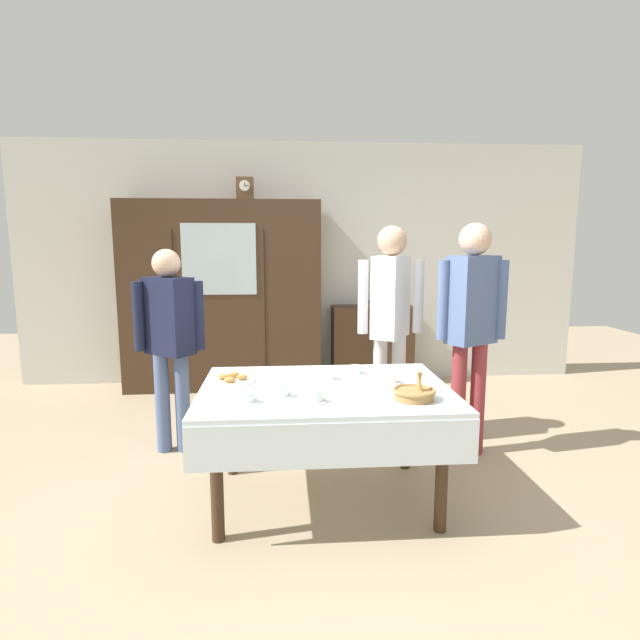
{
  "coord_description": "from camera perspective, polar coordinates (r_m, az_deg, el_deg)",
  "views": [
    {
      "loc": [
        -0.25,
        -3.14,
        1.59
      ],
      "look_at": [
        0.0,
        0.2,
        1.08
      ],
      "focal_mm": 28.21,
      "sensor_mm": 36.0,
      "label": 1
    }
  ],
  "objects": [
    {
      "name": "pastry_plate",
      "position": [
        3.23,
        -9.9,
        -6.66
      ],
      "size": [
        0.28,
        0.28,
        0.05
      ],
      "color": "white",
      "rests_on": "dining_table"
    },
    {
      "name": "bread_basket",
      "position": [
        2.88,
        10.64,
        -8.17
      ],
      "size": [
        0.24,
        0.24,
        0.16
      ],
      "color": "#9E7542",
      "rests_on": "dining_table"
    },
    {
      "name": "person_behind_table_right",
      "position": [
        4.0,
        8.0,
        0.96
      ],
      "size": [
        0.52,
        0.41,
        1.72
      ],
      "color": "silver",
      "rests_on": "ground"
    },
    {
      "name": "person_beside_shelf",
      "position": [
        3.92,
        -16.71,
        -1.27
      ],
      "size": [
        0.52,
        0.38,
        1.55
      ],
      "color": "slate",
      "rests_on": "ground"
    },
    {
      "name": "tea_cup_mid_left",
      "position": [
        3.18,
        8.03,
        -6.65
      ],
      "size": [
        0.13,
        0.13,
        0.06
      ],
      "color": "white",
      "rests_on": "dining_table"
    },
    {
      "name": "tea_cup_mid_right",
      "position": [
        3.35,
        4.06,
        -5.75
      ],
      "size": [
        0.13,
        0.13,
        0.06
      ],
      "color": "silver",
      "rests_on": "dining_table"
    },
    {
      "name": "spoon_near_right",
      "position": [
        2.77,
        5.75,
        -9.42
      ],
      "size": [
        0.12,
        0.02,
        0.01
      ],
      "color": "silver",
      "rests_on": "dining_table"
    },
    {
      "name": "dining_table",
      "position": [
        3.08,
        0.62,
        -9.52
      ],
      "size": [
        1.5,
        1.09,
        0.73
      ],
      "color": "#3D2819",
      "rests_on": "ground"
    },
    {
      "name": "person_behind_table_left",
      "position": [
        3.85,
        16.82,
        0.48
      ],
      "size": [
        0.52,
        0.35,
        1.73
      ],
      "color": "#933338",
      "rests_on": "ground"
    },
    {
      "name": "tea_cup_back_edge",
      "position": [
        2.79,
        -0.45,
        -8.78
      ],
      "size": [
        0.13,
        0.13,
        0.06
      ],
      "color": "silver",
      "rests_on": "dining_table"
    },
    {
      "name": "bookshelf_low",
      "position": [
        5.76,
        5.91,
        -2.82
      ],
      "size": [
        0.91,
        0.35,
        0.89
      ],
      "color": "#3D2819",
      "rests_on": "ground"
    },
    {
      "name": "spoon_near_left",
      "position": [
        3.12,
        11.42,
        -7.5
      ],
      "size": [
        0.12,
        0.02,
        0.01
      ],
      "color": "silver",
      "rests_on": "dining_table"
    },
    {
      "name": "tea_cup_near_left",
      "position": [
        3.22,
        1.0,
        -6.36
      ],
      "size": [
        0.13,
        0.13,
        0.06
      ],
      "color": "white",
      "rests_on": "dining_table"
    },
    {
      "name": "mantel_clock",
      "position": [
        5.54,
        -8.51,
        14.5
      ],
      "size": [
        0.18,
        0.11,
        0.24
      ],
      "color": "brown",
      "rests_on": "wall_cabinet"
    },
    {
      "name": "tea_cup_center",
      "position": [
        2.88,
        -4.35,
        -8.19
      ],
      "size": [
        0.13,
        0.13,
        0.06
      ],
      "color": "white",
      "rests_on": "dining_table"
    },
    {
      "name": "tea_cup_far_left",
      "position": [
        2.8,
        -8.15,
        -8.77
      ],
      "size": [
        0.13,
        0.13,
        0.06
      ],
      "color": "silver",
      "rests_on": "dining_table"
    },
    {
      "name": "spoon_mid_left",
      "position": [
        3.14,
        -4.31,
        -7.24
      ],
      "size": [
        0.12,
        0.02,
        0.01
      ],
      "color": "silver",
      "rests_on": "dining_table"
    },
    {
      "name": "wall_cabinet",
      "position": [
        5.57,
        -10.98,
        2.67
      ],
      "size": [
        2.11,
        0.46,
        2.04
      ],
      "color": "#3D2819",
      "rests_on": "ground"
    },
    {
      "name": "ground_plane",
      "position": [
        3.53,
        0.26,
        -18.04
      ],
      "size": [
        12.0,
        12.0,
        0.0
      ],
      "primitive_type": "plane",
      "color": "tan",
      "rests_on": "ground"
    },
    {
      "name": "back_wall",
      "position": [
        5.81,
        -1.82,
        6.34
      ],
      "size": [
        6.4,
        0.1,
        2.7
      ],
      "primitive_type": "cube",
      "color": "silver",
      "rests_on": "ground"
    },
    {
      "name": "book_stack",
      "position": [
        5.68,
        5.99,
        1.86
      ],
      "size": [
        0.14,
        0.2,
        0.06
      ],
      "color": "#B29333",
      "rests_on": "bookshelf_low"
    }
  ]
}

